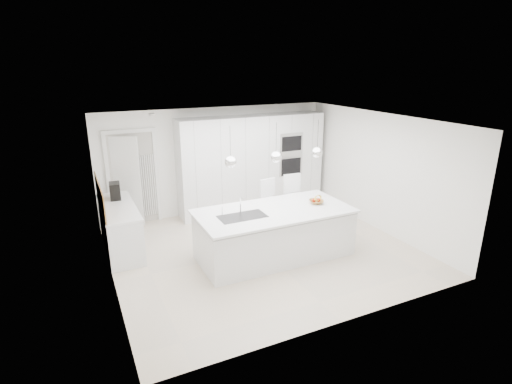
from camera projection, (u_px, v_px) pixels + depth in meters
name	position (u px, v px, depth m)	size (l,w,h in m)	color
floor	(263.00, 250.00, 7.73)	(5.50, 5.50, 0.00)	beige
wall_back	(216.00, 160.00, 9.50)	(5.50, 5.50, 0.00)	white
wall_left	(105.00, 211.00, 6.23)	(5.00, 5.00, 0.00)	white
ceiling	(263.00, 121.00, 6.96)	(5.50, 5.50, 0.00)	white
tall_cabinets	(252.00, 164.00, 9.60)	(3.60, 0.60, 2.30)	white
oven_stack	(291.00, 155.00, 9.64)	(0.62, 0.04, 1.05)	#A5A5A8
doorway_frame	(133.00, 179.00, 8.75)	(1.11, 0.08, 2.13)	white
hallway_door	(122.00, 182.00, 8.61)	(0.82, 0.04, 2.00)	white
radiator	(149.00, 185.00, 8.92)	(0.32, 0.04, 1.40)	white
left_base_cabinets	(120.00, 229.00, 7.63)	(0.60, 1.80, 0.86)	white
left_worktop	(118.00, 207.00, 7.50)	(0.62, 1.82, 0.04)	white
oak_backsplash	(100.00, 195.00, 7.29)	(0.02, 1.80, 0.50)	olive
island_base	(275.00, 235.00, 7.39)	(2.80, 1.20, 0.86)	white
island_worktop	(274.00, 211.00, 7.29)	(2.84, 1.40, 0.04)	white
island_sink	(242.00, 221.00, 7.00)	(0.84, 0.44, 0.18)	#3F3F42
island_tap	(240.00, 205.00, 7.12)	(0.02, 0.02, 0.30)	white
pendant_left	(231.00, 162.00, 6.59)	(0.20, 0.20, 0.20)	white
pendant_mid	(276.00, 157.00, 6.93)	(0.20, 0.20, 0.20)	white
pendant_right	(317.00, 153.00, 7.28)	(0.20, 0.20, 0.20)	white
fruit_bowl	(316.00, 202.00, 7.62)	(0.27, 0.27, 0.07)	olive
espresso_machine	(115.00, 191.00, 7.83)	(0.20, 0.31, 0.33)	black
bar_stool_left	(270.00, 208.00, 8.32)	(0.38, 0.53, 1.16)	white
bar_stool_right	(295.00, 204.00, 8.47)	(0.40, 0.56, 1.22)	white
apple_a	(314.00, 201.00, 7.59)	(0.07, 0.07, 0.07)	#AE1B06
apple_b	(319.00, 200.00, 7.61)	(0.07, 0.07, 0.07)	#AE1B06
banana_bunch	(318.00, 198.00, 7.57)	(0.21, 0.21, 0.03)	gold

